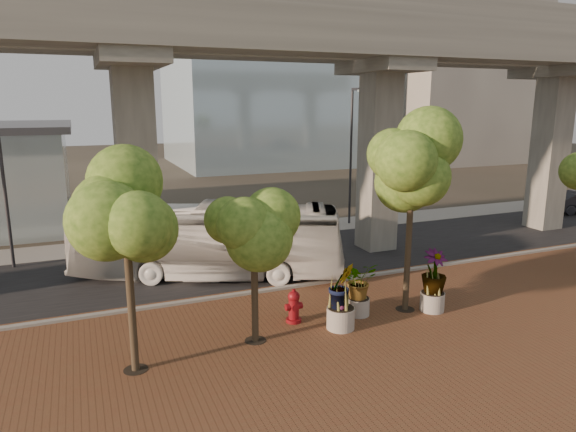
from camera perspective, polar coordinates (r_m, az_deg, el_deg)
name	(u,v)px	position (r m, az deg, el deg)	size (l,w,h in m)	color
ground	(285,273)	(23.43, -0.33, -6.36)	(160.00, 160.00, 0.00)	#332F25
brick_plaza	(381,349)	(16.85, 10.29, -14.30)	(70.00, 13.00, 0.06)	brown
asphalt_road	(270,260)	(25.20, -2.05, -4.96)	(90.00, 8.00, 0.04)	black
curb_strip	(303,286)	(21.67, 1.67, -7.73)	(70.00, 0.25, 0.16)	gray
far_sidewalk	(237,234)	(30.22, -5.69, -2.03)	(90.00, 3.00, 0.06)	gray
transit_viaduct	(268,109)	(24.05, -2.19, 11.80)	(72.00, 5.60, 12.40)	gray
midrise_block	(450,68)	(73.25, 17.52, 15.38)	(18.00, 16.00, 24.00)	#AAA699
transit_bus	(209,241)	(22.74, -8.78, -2.79)	(2.75, 11.73, 3.27)	silver
fire_hydrant	(294,306)	(18.13, 0.64, -9.99)	(0.60, 0.54, 1.20)	maroon
planter_front	(359,283)	(18.65, 7.90, -7.40)	(1.80, 1.80, 1.98)	#AFA89E
planter_right	(434,274)	(19.51, 15.91, -6.25)	(2.16, 2.16, 2.31)	#A39B93
planter_left	(341,289)	(17.41, 5.94, -8.07)	(2.11, 2.11, 2.33)	#AFAC9E
street_tree_far_west	(125,210)	(14.40, -17.70, 0.67)	(3.95, 3.95, 6.52)	#413425
street_tree_near_west	(254,221)	(15.73, -3.84, -0.61)	(3.18, 3.18, 5.42)	#413425
street_tree_near_east	(412,168)	(18.51, 13.66, 5.23)	(4.21, 4.21, 7.22)	#413425
streetlamp_west	(1,159)	(26.31, -29.30, 5.57)	(0.44, 1.27, 8.78)	#333238
streetlamp_east	(352,147)	(32.13, 7.12, 7.62)	(0.42, 1.22, 8.40)	#2A2A2F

